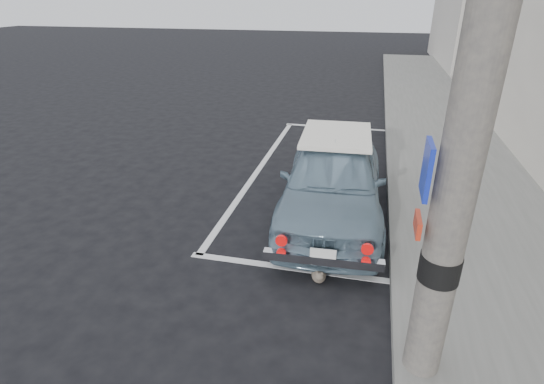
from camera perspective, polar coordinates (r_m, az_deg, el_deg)
The scene contains 8 objects.
ground at distance 6.48m, azimuth -0.69°, elevation -7.16°, with size 80.00×80.00×0.00m, color black.
sidewalk at distance 8.28m, azimuth 24.98°, elevation -1.53°, with size 2.80×40.00×0.15m, color #62625E.
pline_rear at distance 5.99m, azimuth 2.88°, elevation -10.19°, with size 3.00×0.12×0.01m, color silver.
pline_front at distance 12.34m, azimuth 8.91°, elevation 8.57°, with size 3.00×0.12×0.01m, color silver.
pline_side at distance 9.28m, azimuth -1.67°, elevation 3.25°, with size 0.12×7.00×0.01m, color silver.
utility_pole at distance 3.39m, azimuth 27.58°, elevation 21.55°, with size 0.44×0.36×7.00m.
retro_coupe at distance 7.11m, azimuth 8.21°, elevation 1.95°, with size 1.80×4.11×1.37m.
cat at distance 5.73m, azimuth 6.33°, elevation -10.91°, with size 0.24×0.44×0.24m.
Camera 1 is at (1.32, -5.31, 3.47)m, focal length 28.00 mm.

